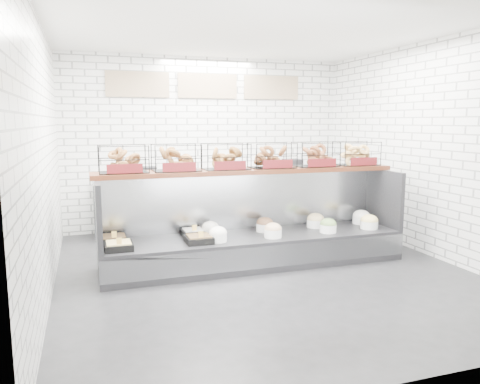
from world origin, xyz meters
name	(u,v)px	position (x,y,z in m)	size (l,w,h in m)	color
ground	(262,271)	(0.00, 0.00, 0.00)	(5.50, 5.50, 0.00)	black
room_shell	(247,108)	(0.00, 0.60, 2.06)	(5.02, 5.51, 3.01)	white
display_case	(254,239)	(0.01, 0.34, 0.33)	(4.00, 0.90, 1.20)	black
bagel_shelf	(249,159)	(0.00, 0.52, 1.39)	(4.10, 0.50, 0.40)	#3B180C
prep_counter	(213,203)	(0.00, 2.43, 0.47)	(4.00, 0.60, 1.20)	#93969B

